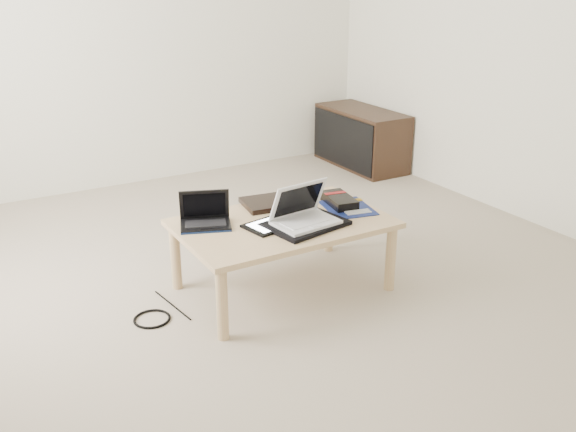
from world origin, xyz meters
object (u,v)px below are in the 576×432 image
white_laptop (303,214)px  media_cabinet (361,138)px  coffee_table (283,229)px  netbook (205,218)px  gpu_box (339,201)px

white_laptop → media_cabinet: bearing=46.6°
coffee_table → media_cabinet: size_ratio=1.22×
netbook → white_laptop: 0.51m
coffee_table → white_laptop: white_laptop is taller
media_cabinet → netbook: 2.63m
media_cabinet → white_laptop: 2.48m
netbook → gpu_box: bearing=-7.8°
media_cabinet → white_laptop: bearing=-133.4°
gpu_box → media_cabinet: bearing=50.2°
white_laptop → gpu_box: size_ratio=1.24×
coffee_table → netbook: bearing=157.7°
coffee_table → gpu_box: 0.41m
coffee_table → media_cabinet: bearing=43.8°
coffee_table → gpu_box: bearing=7.1°
white_laptop → gpu_box: (0.34, 0.16, -0.04)m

